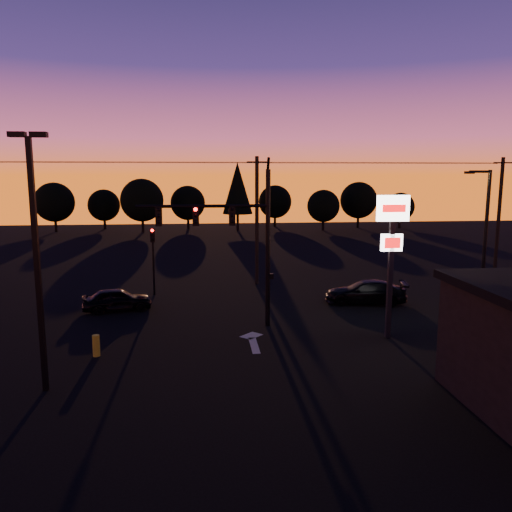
# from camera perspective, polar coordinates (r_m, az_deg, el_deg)

# --- Properties ---
(ground) EXTENTS (120.00, 120.00, 0.00)m
(ground) POSITION_cam_1_polar(r_m,az_deg,el_deg) (22.22, -1.25, -11.08)
(ground) COLOR black
(ground) RESTS_ON ground
(lane_arrow) EXTENTS (1.20, 3.10, 0.01)m
(lane_arrow) POSITION_cam_1_polar(r_m,az_deg,el_deg) (23.82, -0.37, -9.64)
(lane_arrow) COLOR beige
(lane_arrow) RESTS_ON ground
(traffic_signal_mast) EXTENTS (6.79, 0.52, 8.58)m
(traffic_signal_mast) POSITION_cam_1_polar(r_m,az_deg,el_deg) (24.97, -2.27, 2.84)
(traffic_signal_mast) COLOR black
(traffic_signal_mast) RESTS_ON ground
(secondary_signal) EXTENTS (0.30, 0.31, 4.35)m
(secondary_signal) POSITION_cam_1_polar(r_m,az_deg,el_deg) (32.78, -11.69, 0.53)
(secondary_signal) COLOR black
(secondary_signal) RESTS_ON ground
(parking_lot_light) EXTENTS (1.25, 0.30, 9.14)m
(parking_lot_light) POSITION_cam_1_polar(r_m,az_deg,el_deg) (18.85, -23.86, 1.00)
(parking_lot_light) COLOR black
(parking_lot_light) RESTS_ON ground
(pylon_sign) EXTENTS (1.50, 0.28, 6.80)m
(pylon_sign) POSITION_cam_1_polar(r_m,az_deg,el_deg) (24.06, 15.27, 2.23)
(pylon_sign) COLOR black
(pylon_sign) RESTS_ON ground
(streetlight) EXTENTS (1.55, 0.35, 8.00)m
(streetlight) POSITION_cam_1_polar(r_m,az_deg,el_deg) (30.73, 24.61, 2.24)
(streetlight) COLOR black
(streetlight) RESTS_ON ground
(utility_pole_1) EXTENTS (1.40, 0.26, 9.00)m
(utility_pole_1) POSITION_cam_1_polar(r_m,az_deg,el_deg) (35.10, 0.10, 4.13)
(utility_pole_1) COLOR black
(utility_pole_1) RESTS_ON ground
(utility_pole_2) EXTENTS (1.40, 0.26, 9.00)m
(utility_pole_2) POSITION_cam_1_polar(r_m,az_deg,el_deg) (41.10, 25.99, 3.95)
(utility_pole_2) COLOR black
(utility_pole_2) RESTS_ON ground
(power_wires) EXTENTS (36.00, 1.22, 0.07)m
(power_wires) POSITION_cam_1_polar(r_m,az_deg,el_deg) (34.97, 0.10, 10.63)
(power_wires) COLOR black
(power_wires) RESTS_ON ground
(bollard) EXTENTS (0.31, 0.31, 0.93)m
(bollard) POSITION_cam_1_polar(r_m,az_deg,el_deg) (22.83, -17.80, -9.73)
(bollard) COLOR gold
(bollard) RESTS_ON ground
(tree_0) EXTENTS (5.36, 5.36, 6.74)m
(tree_0) POSITION_cam_1_polar(r_m,az_deg,el_deg) (73.72, -22.05, 5.72)
(tree_0) COLOR black
(tree_0) RESTS_ON ground
(tree_1) EXTENTS (4.54, 4.54, 5.71)m
(tree_1) POSITION_cam_1_polar(r_m,az_deg,el_deg) (75.27, -16.99, 5.57)
(tree_1) COLOR black
(tree_1) RESTS_ON ground
(tree_2) EXTENTS (5.77, 5.78, 7.26)m
(tree_2) POSITION_cam_1_polar(r_m,az_deg,el_deg) (69.35, -12.91, 6.23)
(tree_2) COLOR black
(tree_2) RESTS_ON ground
(tree_3) EXTENTS (4.95, 4.95, 6.22)m
(tree_3) POSITION_cam_1_polar(r_m,az_deg,el_deg) (72.91, -7.80, 6.02)
(tree_3) COLOR black
(tree_3) RESTS_ON ground
(tree_4) EXTENTS (4.18, 4.18, 9.50)m
(tree_4) POSITION_cam_1_polar(r_m,az_deg,el_deg) (69.95, -2.13, 7.76)
(tree_4) COLOR black
(tree_4) RESTS_ON ground
(tree_5) EXTENTS (4.95, 4.95, 6.22)m
(tree_5) POSITION_cam_1_polar(r_m,az_deg,el_deg) (75.63, 2.19, 6.21)
(tree_5) COLOR black
(tree_5) RESTS_ON ground
(tree_6) EXTENTS (4.54, 4.54, 5.71)m
(tree_6) POSITION_cam_1_polar(r_m,az_deg,el_deg) (70.89, 7.71, 5.68)
(tree_6) COLOR black
(tree_6) RESTS_ON ground
(tree_7) EXTENTS (5.36, 5.36, 6.74)m
(tree_7) POSITION_cam_1_polar(r_m,az_deg,el_deg) (75.36, 11.65, 6.26)
(tree_7) COLOR black
(tree_7) RESTS_ON ground
(tree_8) EXTENTS (4.12, 4.12, 5.19)m
(tree_8) POSITION_cam_1_polar(r_m,az_deg,el_deg) (76.50, 16.16, 5.42)
(tree_8) COLOR black
(tree_8) RESTS_ON ground
(car_left) EXTENTS (4.11, 2.33, 1.32)m
(car_left) POSITION_cam_1_polar(r_m,az_deg,el_deg) (29.82, -15.58, -4.79)
(car_left) COLOR black
(car_left) RESTS_ON ground
(car_right) EXTENTS (5.14, 2.92, 1.40)m
(car_right) POSITION_cam_1_polar(r_m,az_deg,el_deg) (31.05, 12.42, -4.04)
(car_right) COLOR black
(car_right) RESTS_ON ground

